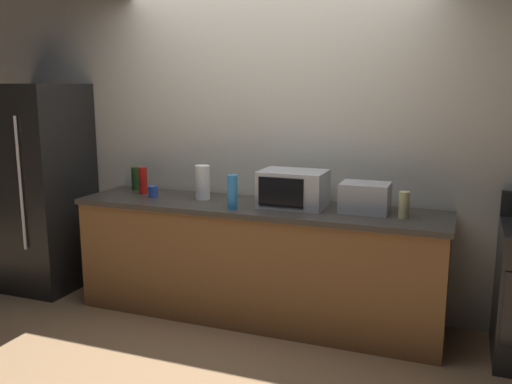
{
  "coord_description": "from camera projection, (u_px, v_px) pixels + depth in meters",
  "views": [
    {
      "loc": [
        1.45,
        -3.37,
        1.79
      ],
      "look_at": [
        0.0,
        0.4,
        1.0
      ],
      "focal_mm": 38.47,
      "sensor_mm": 36.0,
      "label": 1
    }
  ],
  "objects": [
    {
      "name": "ground_plane",
      "position": [
        236.0,
        338.0,
        3.94
      ],
      "size": [
        8.0,
        8.0,
        0.0
      ],
      "primitive_type": "plane",
      "color": "#93704C"
    },
    {
      "name": "back_wall",
      "position": [
        274.0,
        140.0,
        4.42
      ],
      "size": [
        6.4,
        0.1,
        2.7
      ],
      "primitive_type": "cube",
      "color": "beige",
      "rests_on": "ground_plane"
    },
    {
      "name": "counter_run",
      "position": [
        256.0,
        262.0,
        4.22
      ],
      "size": [
        2.84,
        0.64,
        0.9
      ],
      "color": "brown",
      "rests_on": "ground_plane"
    },
    {
      "name": "refrigerator",
      "position": [
        40.0,
        187.0,
        4.85
      ],
      "size": [
        0.72,
        0.73,
        1.8
      ],
      "color": "black",
      "rests_on": "ground_plane"
    },
    {
      "name": "microwave",
      "position": [
        293.0,
        189.0,
        4.05
      ],
      "size": [
        0.48,
        0.35,
        0.27
      ],
      "color": "#B7BABF",
      "rests_on": "counter_run"
    },
    {
      "name": "toaster_oven",
      "position": [
        365.0,
        198.0,
        3.88
      ],
      "size": [
        0.34,
        0.26,
        0.21
      ],
      "primitive_type": "cube",
      "color": "#B7BABF",
      "rests_on": "counter_run"
    },
    {
      "name": "paper_towel_roll",
      "position": [
        203.0,
        182.0,
        4.32
      ],
      "size": [
        0.12,
        0.12,
        0.27
      ],
      "primitive_type": "cylinder",
      "color": "white",
      "rests_on": "counter_run"
    },
    {
      "name": "bottle_wine",
      "position": [
        135.0,
        179.0,
        4.72
      ],
      "size": [
        0.07,
        0.07,
        0.19
      ],
      "primitive_type": "cylinder",
      "color": "#1E3F19",
      "rests_on": "counter_run"
    },
    {
      "name": "bottle_hot_sauce",
      "position": [
        143.0,
        180.0,
        4.55
      ],
      "size": [
        0.07,
        0.07,
        0.22
      ],
      "primitive_type": "cylinder",
      "color": "red",
      "rests_on": "counter_run"
    },
    {
      "name": "bottle_spray_cleaner",
      "position": [
        232.0,
        192.0,
        3.98
      ],
      "size": [
        0.07,
        0.07,
        0.25
      ],
      "primitive_type": "cylinder",
      "color": "#338CE5",
      "rests_on": "counter_run"
    },
    {
      "name": "bottle_vinegar",
      "position": [
        404.0,
        205.0,
        3.71
      ],
      "size": [
        0.07,
        0.07,
        0.18
      ],
      "primitive_type": "cylinder",
      "color": "beige",
      "rests_on": "counter_run"
    },
    {
      "name": "mug_blue",
      "position": [
        153.0,
        192.0,
        4.42
      ],
      "size": [
        0.08,
        0.08,
        0.09
      ],
      "primitive_type": "cylinder",
      "color": "#2D4CB2",
      "rests_on": "counter_run"
    }
  ]
}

